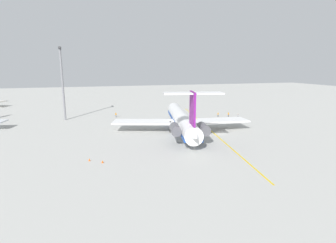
{
  "coord_description": "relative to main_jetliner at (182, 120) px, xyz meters",
  "views": [
    {
      "loc": [
        -63.98,
        33.69,
        18.11
      ],
      "look_at": [
        5.3,
        13.45,
        3.01
      ],
      "focal_mm": 28.26,
      "sensor_mm": 36.0,
      "label": 1
    }
  ],
  "objects": [
    {
      "name": "ground_crew_near_nose",
      "position": [
        27.72,
        15.71,
        -2.4
      ],
      "size": [
        0.28,
        0.41,
        1.73
      ],
      "rotation": [
        0.0,
        0.0,
        2.73
      ],
      "color": "black",
      "rests_on": "ground"
    },
    {
      "name": "main_jetliner",
      "position": [
        0.0,
        0.0,
        0.0
      ],
      "size": [
        43.8,
        38.99,
        12.83
      ],
      "rotation": [
        0.0,
        0.0,
        -0.2
      ],
      "color": "white",
      "rests_on": "ground"
    },
    {
      "name": "ground_crew_starboard",
      "position": [
        17.19,
        -23.99,
        -2.45
      ],
      "size": [
        0.31,
        0.33,
        1.66
      ],
      "rotation": [
        0.0,
        0.0,
        2.39
      ],
      "color": "black",
      "rests_on": "ground"
    },
    {
      "name": "light_mast",
      "position": [
        27.62,
        32.95,
        9.91
      ],
      "size": [
        4.0,
        0.7,
        24.41
      ],
      "color": "slate",
      "rests_on": "ground"
    },
    {
      "name": "ground",
      "position": [
        -4.09,
        -9.7,
        -3.5
      ],
      "size": [
        376.08,
        376.08,
        0.0
      ],
      "primitive_type": "plane",
      "color": "#ADADA8"
    },
    {
      "name": "safety_cone_tail",
      "position": [
        -16.8,
        25.02,
        -3.22
      ],
      "size": [
        0.4,
        0.4,
        0.55
      ],
      "primitive_type": "cone",
      "color": "#EA590F",
      "rests_on": "ground"
    },
    {
      "name": "taxiway_centreline",
      "position": [
        1.21,
        -8.85,
        -3.49
      ],
      "size": [
        74.79,
        13.03,
        0.01
      ],
      "primitive_type": "cube",
      "rotation": [
        0.0,
        0.0,
        -0.17
      ],
      "color": "gold",
      "rests_on": "ground"
    },
    {
      "name": "ground_crew_portside",
      "position": [
        13.22,
        -25.59,
        -2.42
      ],
      "size": [
        0.27,
        0.4,
        1.7
      ],
      "rotation": [
        0.0,
        0.0,
        2.69
      ],
      "color": "black",
      "rests_on": "ground"
    },
    {
      "name": "safety_cone_wingtip",
      "position": [
        20.43,
        -25.92,
        -3.22
      ],
      "size": [
        0.4,
        0.4,
        0.55
      ],
      "primitive_type": "cone",
      "color": "#EA590F",
      "rests_on": "ground"
    },
    {
      "name": "ground_crew_near_tail",
      "position": [
        17.77,
        -20.09,
        -2.4
      ],
      "size": [
        0.28,
        0.43,
        1.74
      ],
      "rotation": [
        0.0,
        0.0,
        0.31
      ],
      "color": "black",
      "rests_on": "ground"
    },
    {
      "name": "safety_cone_nose",
      "position": [
        -18.62,
        22.63,
        -3.22
      ],
      "size": [
        0.4,
        0.4,
        0.55
      ],
      "primitive_type": "cone",
      "color": "#EA590F",
      "rests_on": "ground"
    }
  ]
}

